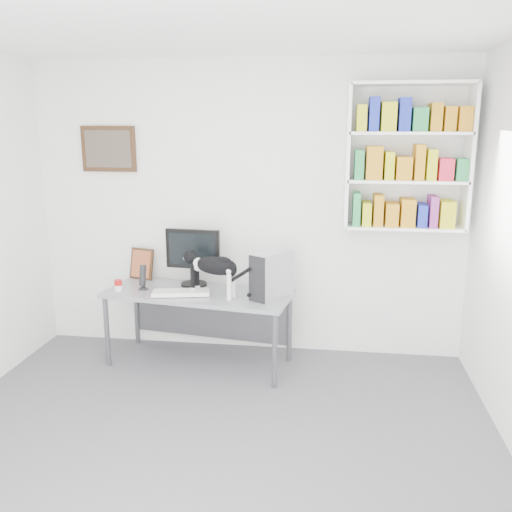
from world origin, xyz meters
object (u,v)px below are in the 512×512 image
desk (199,328)px  leaning_print (142,263)px  soup_can (118,285)px  cat (214,276)px  keyboard (181,293)px  speaker (143,277)px  monitor (193,257)px  pc_tower (272,274)px  bookshelf (408,157)px

desk → leaning_print: bearing=159.8°
soup_can → cat: cat is taller
keyboard → speaker: 0.40m
monitor → keyboard: 0.39m
desk → monitor: 0.64m
monitor → keyboard: size_ratio=1.08×
soup_can → leaning_print: bearing=79.5°
keyboard → soup_can: (-0.58, 0.04, 0.03)m
pc_tower → soup_can: size_ratio=4.02×
desk → speaker: 0.68m
bookshelf → soup_can: 2.75m
speaker → cat: cat is taller
leaning_print → soup_can: (-0.08, -0.41, -0.10)m
keyboard → soup_can: soup_can is taller
speaker → leaning_print: size_ratio=0.77×
monitor → bookshelf: bearing=8.7°
desk → leaning_print: (-0.63, 0.34, 0.49)m
bookshelf → pc_tower: 1.52m
desk → bookshelf: bearing=18.2°
keyboard → pc_tower: 0.81m
keyboard → leaning_print: (-0.51, 0.45, 0.13)m
bookshelf → leaning_print: size_ratio=4.07×
desk → monitor: monitor is taller
desk → cat: (0.17, -0.10, 0.52)m
speaker → monitor: bearing=39.4°
speaker → cat: (0.67, -0.10, 0.07)m
keyboard → pc_tower: pc_tower is taller
pc_tower → soup_can: bearing=-148.6°
desk → pc_tower: size_ratio=4.10×
keyboard → speaker: size_ratio=2.12×
bookshelf → desk: bookshelf is taller
bookshelf → leaning_print: bearing=179.3°
desk → monitor: size_ratio=3.05×
leaning_print → soup_can: leaning_print is taller
soup_can → speaker: bearing=18.7°
monitor → keyboard: (-0.04, -0.29, -0.25)m
desk → pc_tower: pc_tower is taller
desk → soup_can: (-0.71, -0.07, 0.39)m
bookshelf → leaning_print: (-2.40, 0.03, -1.02)m
pc_tower → cat: 0.49m
pc_tower → leaning_print: size_ratio=1.31×
pc_tower → soup_can: (-1.37, -0.01, -0.15)m
keyboard → leaning_print: bearing=127.2°
speaker → leaning_print: bearing=125.9°
pc_tower → speaker: (-1.16, 0.06, -0.08)m
keyboard → soup_can: size_ratio=5.00×
monitor → leaning_print: 0.58m
monitor → desk: bearing=-60.9°
cat → desk: bearing=168.6°
desk → keyboard: size_ratio=3.30×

